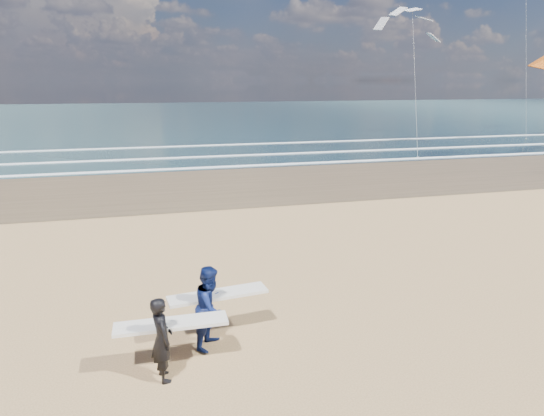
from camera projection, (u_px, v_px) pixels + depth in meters
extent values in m
cube|color=brown|center=(476.00, 169.00, 31.33)|extent=(220.00, 12.00, 0.01)
cube|color=#172B33|center=(270.00, 114.00, 81.89)|extent=(220.00, 100.00, 0.02)
cube|color=white|center=(434.00, 158.00, 35.81)|extent=(220.00, 0.50, 0.05)
cube|color=white|center=(402.00, 149.00, 40.21)|extent=(220.00, 0.50, 0.05)
cube|color=white|center=(368.00, 140.00, 46.30)|extent=(220.00, 0.50, 0.05)
imported|color=black|center=(162.00, 339.00, 9.15)|extent=(0.52, 0.69, 1.68)
cube|color=silver|center=(171.00, 324.00, 9.49)|extent=(2.21, 0.55, 0.07)
imported|color=#0E1A4E|center=(211.00, 307.00, 10.32)|extent=(1.05, 1.11, 1.82)
cube|color=silver|center=(218.00, 294.00, 10.67)|extent=(2.25, 0.78, 0.07)
cube|color=slate|center=(418.00, 157.00, 35.99)|extent=(0.12, 0.12, 0.10)
cube|color=slate|center=(526.00, 139.00, 47.58)|extent=(0.12, 0.12, 0.10)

